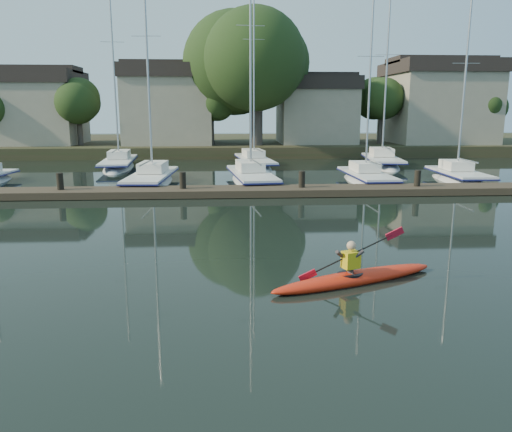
{
  "coord_description": "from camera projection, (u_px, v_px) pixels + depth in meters",
  "views": [
    {
      "loc": [
        -0.91,
        -10.88,
        4.3
      ],
      "look_at": [
        -0.0,
        3.43,
        1.2
      ],
      "focal_mm": 35.0,
      "sensor_mm": 36.0,
      "label": 1
    }
  ],
  "objects": [
    {
      "name": "ground",
      "position": [
        265.0,
        298.0,
        11.58
      ],
      "size": [
        160.0,
        160.0,
        0.0
      ],
      "primitive_type": "plane",
      "color": "black",
      "rests_on": "ground"
    },
    {
      "name": "kayak",
      "position": [
        354.0,
        275.0,
        12.55
      ],
      "size": [
        4.69,
        2.37,
        1.53
      ],
      "rotation": [
        0.0,
        0.0,
        0.38
      ],
      "color": "red",
      "rests_on": "ground"
    },
    {
      "name": "dock",
      "position": [
        243.0,
        191.0,
        25.19
      ],
      "size": [
        34.0,
        2.0,
        1.8
      ],
      "color": "#413625",
      "rests_on": "ground"
    },
    {
      "name": "sailboat_1",
      "position": [
        152.0,
        187.0,
        29.01
      ],
      "size": [
        2.63,
        8.78,
        14.18
      ],
      "rotation": [
        0.0,
        0.0,
        -0.06
      ],
      "color": "silver",
      "rests_on": "ground"
    },
    {
      "name": "sailboat_2",
      "position": [
        251.0,
        186.0,
        29.6
      ],
      "size": [
        3.13,
        9.37,
        15.22
      ],
      "rotation": [
        0.0,
        0.0,
        0.11
      ],
      "color": "silver",
      "rests_on": "ground"
    },
    {
      "name": "sailboat_3",
      "position": [
        366.0,
        185.0,
        29.61
      ],
      "size": [
        2.21,
        7.79,
        12.49
      ],
      "rotation": [
        0.0,
        0.0,
        0.02
      ],
      "color": "silver",
      "rests_on": "ground"
    },
    {
      "name": "sailboat_4",
      "position": [
        457.0,
        184.0,
        30.12
      ],
      "size": [
        2.38,
        7.13,
        11.99
      ],
      "rotation": [
        0.0,
        0.0,
        -0.04
      ],
      "color": "silver",
      "rests_on": "ground"
    },
    {
      "name": "sailboat_5",
      "position": [
        119.0,
        170.0,
        36.99
      ],
      "size": [
        2.9,
        9.4,
        15.33
      ],
      "rotation": [
        0.0,
        0.0,
        0.08
      ],
      "color": "silver",
      "rests_on": "ground"
    },
    {
      "name": "sailboat_6",
      "position": [
        254.0,
        168.0,
        38.23
      ],
      "size": [
        3.15,
        10.13,
        15.84
      ],
      "rotation": [
        0.0,
        0.0,
        0.11
      ],
      "color": "silver",
      "rests_on": "ground"
    },
    {
      "name": "sailboat_7",
      "position": [
        382.0,
        168.0,
        38.24
      ],
      "size": [
        3.49,
        9.03,
        14.19
      ],
      "rotation": [
        0.0,
        0.0,
        -0.14
      ],
      "color": "silver",
      "rests_on": "ground"
    },
    {
      "name": "shore",
      "position": [
        249.0,
        119.0,
        50.3
      ],
      "size": [
        90.0,
        25.25,
        12.75
      ],
      "color": "#273118",
      "rests_on": "ground"
    }
  ]
}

